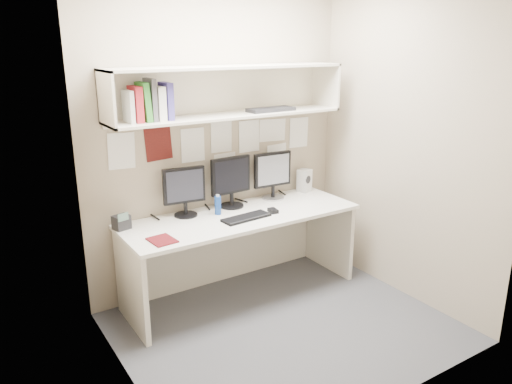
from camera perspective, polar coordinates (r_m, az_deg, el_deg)
floor at (r=3.97m, az=3.36°, el=-15.21°), size 2.40×2.00×0.01m
wall_back at (r=4.28m, az=-4.25°, el=6.00°), size 2.40×0.02×2.60m
wall_front at (r=2.75m, az=16.17°, el=-0.84°), size 2.40×0.02×2.60m
wall_left at (r=2.93m, az=-15.54°, el=0.30°), size 0.02×2.00×2.60m
wall_right at (r=4.27m, az=16.89°, el=5.27°), size 0.02×2.00×2.60m
desk at (r=4.27m, az=-1.71°, el=-7.14°), size 2.00×0.70×0.73m
overhead_hutch at (r=4.10m, az=-3.42°, el=11.46°), size 2.00×0.38×0.40m
pinned_papers at (r=4.29m, az=-4.20°, el=5.33°), size 1.92×0.01×0.48m
monitor_left at (r=4.08m, az=-8.19°, el=0.32°), size 0.35×0.19×0.41m
monitor_center at (r=4.26m, az=-2.89°, el=1.43°), size 0.38×0.21×0.44m
monitor_right at (r=4.49m, az=1.91°, el=2.16°), size 0.37×0.20×0.43m
keyboard at (r=4.03m, az=-1.12°, el=-2.94°), size 0.42×0.18×0.02m
mouse at (r=4.17m, az=1.96°, el=-2.15°), size 0.08×0.11×0.03m
speaker at (r=4.75m, az=5.55°, el=1.32°), size 0.14×0.14×0.21m
blue_bottle at (r=4.12m, az=-4.38°, el=-1.49°), size 0.05×0.05×0.17m
maroon_notebook at (r=3.66m, az=-10.68°, el=-5.44°), size 0.18×0.22×0.01m
desk_phone at (r=3.93m, az=-15.12°, el=-3.34°), size 0.14×0.13×0.14m
book_stack at (r=3.78m, az=-12.17°, el=9.96°), size 0.33×0.19×0.31m
hutch_tray at (r=4.24m, az=1.72°, el=9.41°), size 0.41×0.16×0.03m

